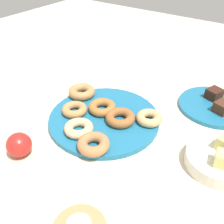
{
  "coord_description": "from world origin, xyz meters",
  "views": [
    {
      "loc": [
        0.5,
        0.39,
        0.5
      ],
      "look_at": [
        0.0,
        0.03,
        0.05
      ],
      "focal_mm": 41.16,
      "sensor_mm": 36.0,
      "label": 1
    }
  ],
  "objects": [
    {
      "name": "donut_0",
      "position": [
        0.04,
        -0.09,
        0.03
      ],
      "size": [
        0.1,
        0.1,
        0.02
      ],
      "primitive_type": "torus",
      "rotation": [
        0.0,
        0.0,
        0.35
      ],
      "color": "#C6844C",
      "rests_on": "donut_plate"
    },
    {
      "name": "apple",
      "position": [
        0.24,
        -0.09,
        0.03
      ],
      "size": [
        0.07,
        0.07,
        0.07
      ],
      "primitive_type": "sphere",
      "color": "red",
      "rests_on": "ground_plane"
    },
    {
      "name": "brownie_far",
      "position": [
        -0.24,
        0.29,
        0.03
      ],
      "size": [
        0.06,
        0.06,
        0.03
      ],
      "primitive_type": "cube",
      "rotation": [
        0.0,
        0.0,
        -0.32
      ],
      "color": "#472819",
      "rests_on": "cake_plate"
    },
    {
      "name": "fruit_bowl",
      "position": [
        -0.02,
        0.34,
        0.02
      ],
      "size": [
        0.16,
        0.16,
        0.04
      ],
      "primitive_type": "cylinder",
      "color": "silver",
      "rests_on": "ground_plane"
    },
    {
      "name": "donut_5",
      "position": [
        0.1,
        -0.02,
        0.03
      ],
      "size": [
        0.11,
        0.11,
        0.03
      ],
      "primitive_type": "torus",
      "rotation": [
        0.0,
        0.0,
        4.25
      ],
      "color": "#EABC84",
      "rests_on": "donut_plate"
    },
    {
      "name": "ground_plane",
      "position": [
        0.0,
        0.0,
        0.0
      ],
      "size": [
        2.4,
        2.4,
        0.0
      ],
      "primitive_type": "plane",
      "color": "beige"
    },
    {
      "name": "donut_1",
      "position": [
        0.13,
        0.06,
        0.03
      ],
      "size": [
        0.1,
        0.1,
        0.03
      ],
      "primitive_type": "torus",
      "rotation": [
        0.0,
        0.0,
        2.91
      ],
      "color": "#B27547",
      "rests_on": "donut_plate"
    },
    {
      "name": "donut_4",
      "position": [
        -0.06,
        0.12,
        0.03
      ],
      "size": [
        0.11,
        0.11,
        0.03
      ],
      "primitive_type": "torus",
      "rotation": [
        0.0,
        0.0,
        4.05
      ],
      "color": "tan",
      "rests_on": "donut_plate"
    },
    {
      "name": "cake_plate",
      "position": [
        -0.27,
        0.26,
        0.01
      ],
      "size": [
        0.23,
        0.23,
        0.01
      ],
      "primitive_type": "cylinder",
      "color": "#1E6B93",
      "rests_on": "ground_plane"
    },
    {
      "name": "brownie_near",
      "position": [
        -0.3,
        0.24,
        0.03
      ],
      "size": [
        0.06,
        0.06,
        0.03
      ],
      "primitive_type": "cube",
      "rotation": [
        0.0,
        0.0,
        -0.35
      ],
      "color": "#381E14",
      "rests_on": "cake_plate"
    },
    {
      "name": "donut_6",
      "position": [
        -0.02,
        -0.02,
        0.03
      ],
      "size": [
        0.12,
        0.12,
        0.03
      ],
      "primitive_type": "torus",
      "rotation": [
        0.0,
        0.0,
        0.49
      ],
      "color": "#AD6B33",
      "rests_on": "donut_plate"
    },
    {
      "name": "donut_2",
      "position": [
        -0.01,
        0.05,
        0.03
      ],
      "size": [
        0.12,
        0.12,
        0.03
      ],
      "primitive_type": "torus",
      "rotation": [
        0.0,
        0.0,
        5.88
      ],
      "color": "#995B2D",
      "rests_on": "donut_plate"
    },
    {
      "name": "donut_plate",
      "position": [
        0.0,
        0.0,
        0.01
      ],
      "size": [
        0.34,
        0.34,
        0.02
      ],
      "primitive_type": "cylinder",
      "color": "#1E6B93",
      "rests_on": "ground_plane"
    },
    {
      "name": "melon_chunk_right",
      "position": [
        0.01,
        0.36,
        0.05
      ],
      "size": [
        0.04,
        0.04,
        0.04
      ],
      "primitive_type": "cube",
      "rotation": [
        0.0,
        0.0,
        0.2
      ],
      "color": "#DBD67A",
      "rests_on": "fruit_bowl"
    },
    {
      "name": "donut_3",
      "position": [
        -0.05,
        -0.14,
        0.03
      ],
      "size": [
        0.13,
        0.13,
        0.03
      ],
      "primitive_type": "torus",
      "rotation": [
        0.0,
        0.0,
        0.85
      ],
      "color": "#C6844C",
      "rests_on": "donut_plate"
    }
  ]
}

